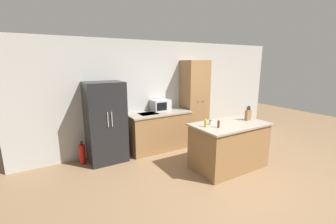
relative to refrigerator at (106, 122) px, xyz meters
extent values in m
plane|color=#846647|center=(1.73, -1.98, -0.85)|extent=(14.00, 14.00, 0.00)
cube|color=#B2B2AD|center=(1.73, 0.35, 0.45)|extent=(7.20, 0.06, 2.60)
cube|color=black|center=(0.00, 0.00, 0.00)|extent=(0.77, 0.65, 1.71)
cylinder|color=silver|center=(-0.04, -0.34, 0.14)|extent=(0.02, 0.02, 0.30)
cylinder|color=silver|center=(0.04, -0.34, 0.14)|extent=(0.02, 0.02, 0.30)
cube|color=olive|center=(1.28, 0.00, -0.41)|extent=(1.49, 0.65, 0.89)
cube|color=gray|center=(1.28, 0.00, 0.05)|extent=(1.53, 0.69, 0.03)
cube|color=#9EA0A3|center=(1.01, 0.00, 0.06)|extent=(0.44, 0.34, 0.01)
cube|color=olive|center=(2.39, 0.06, 0.22)|extent=(0.64, 0.52, 2.14)
sphere|color=black|center=(2.32, -0.21, 0.26)|extent=(0.02, 0.02, 0.02)
sphere|color=black|center=(2.47, -0.21, 0.26)|extent=(0.02, 0.02, 0.02)
cube|color=olive|center=(2.02, -1.59, -0.41)|extent=(1.45, 0.82, 0.88)
cube|color=gray|center=(2.02, -1.59, 0.05)|extent=(1.51, 0.88, 0.03)
cube|color=#B2B5B7|center=(1.41, 0.14, 0.21)|extent=(0.44, 0.33, 0.27)
cube|color=black|center=(1.36, -0.03, 0.21)|extent=(0.27, 0.01, 0.19)
cube|color=olive|center=(2.52, -1.59, 0.17)|extent=(0.13, 0.07, 0.21)
cylinder|color=black|center=(2.48, -1.58, 0.31)|extent=(0.02, 0.02, 0.08)
cylinder|color=black|center=(2.50, -1.59, 0.32)|extent=(0.02, 0.02, 0.09)
cylinder|color=black|center=(2.52, -1.59, 0.32)|extent=(0.02, 0.02, 0.10)
cylinder|color=black|center=(2.54, -1.60, 0.32)|extent=(0.02, 0.02, 0.09)
cylinder|color=black|center=(2.56, -1.59, 0.31)|extent=(0.02, 0.02, 0.06)
cylinder|color=#563319|center=(1.62, -1.68, 0.13)|extent=(0.04, 0.04, 0.14)
cylinder|color=silver|center=(1.62, -1.68, 0.22)|extent=(0.03, 0.03, 0.03)
cylinder|color=gold|center=(1.45, -1.52, 0.13)|extent=(0.05, 0.05, 0.12)
cylinder|color=#E5DB4C|center=(1.45, -1.52, 0.20)|extent=(0.04, 0.04, 0.03)
cylinder|color=beige|center=(1.63, -1.45, 0.10)|extent=(0.06, 0.06, 0.07)
cylinder|color=#286628|center=(1.63, -1.45, 0.15)|extent=(0.05, 0.05, 0.02)
cylinder|color=red|center=(-0.51, 0.07, -0.64)|extent=(0.12, 0.12, 0.42)
cylinder|color=black|center=(-0.51, 0.07, -0.40)|extent=(0.05, 0.05, 0.07)
camera|label=1|loc=(-1.21, -4.61, 1.25)|focal=24.00mm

